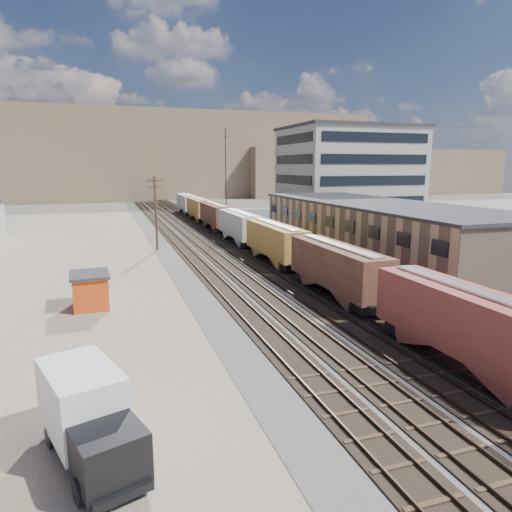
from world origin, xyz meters
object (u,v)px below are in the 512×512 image
object	(u,v)px
utility_pole_north	(156,212)
maintenance_shed	(90,290)
box_truck	(89,416)
parked_car_blue	(345,228)
freight_train	(255,232)

from	to	relation	value
utility_pole_north	maintenance_shed	world-z (taller)	utility_pole_north
utility_pole_north	box_truck	bearing A→B (deg)	-99.42
box_truck	parked_car_blue	world-z (taller)	box_truck
utility_pole_north	box_truck	world-z (taller)	utility_pole_north
box_truck	maintenance_shed	distance (m)	20.79
parked_car_blue	utility_pole_north	bearing A→B (deg)	165.79
freight_train	maintenance_shed	size ratio (longest dim) A/B	29.48
freight_train	maintenance_shed	distance (m)	27.86
freight_train	parked_car_blue	size ratio (longest dim) A/B	20.64
freight_train	utility_pole_north	xyz separation A→B (m)	(-12.30, 5.74, 2.50)
maintenance_shed	parked_car_blue	xyz separation A→B (m)	(40.61, 31.27, -0.66)
utility_pole_north	box_truck	distance (m)	46.29
utility_pole_north	parked_car_blue	size ratio (longest dim) A/B	1.72
freight_train	parked_car_blue	xyz separation A→B (m)	(20.29, 12.26, -1.99)
freight_train	box_truck	distance (m)	44.49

